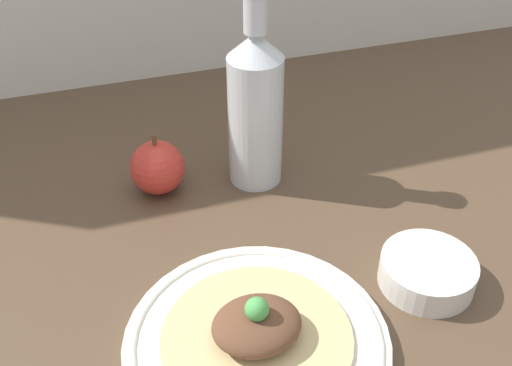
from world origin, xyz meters
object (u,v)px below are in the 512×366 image
at_px(plate, 257,342).
at_px(plated_food, 257,329).
at_px(cider_bottle, 255,105).
at_px(apple, 157,167).
at_px(dipping_bowl, 427,272).

xyz_separation_m(plate, plated_food, (0.00, 0.00, 0.02)).
xyz_separation_m(cider_bottle, apple, (-0.13, 0.01, -0.07)).
height_order(plate, cider_bottle, cider_bottle).
bearing_deg(plated_food, apple, 98.84).
bearing_deg(apple, plate, -81.16).
relative_size(apple, dipping_bowl, 0.82).
bearing_deg(dipping_bowl, plated_food, -172.57).
xyz_separation_m(cider_bottle, dipping_bowl, (0.12, -0.24, -0.09)).
bearing_deg(plate, cider_bottle, 72.50).
bearing_deg(cider_bottle, apple, 174.63).
bearing_deg(plate, apple, 98.84).
distance_m(plate, dipping_bowl, 0.20).
xyz_separation_m(plated_food, dipping_bowl, (0.20, 0.03, -0.01)).
bearing_deg(apple, dipping_bowl, -46.00).
height_order(cider_bottle, dipping_bowl, cider_bottle).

